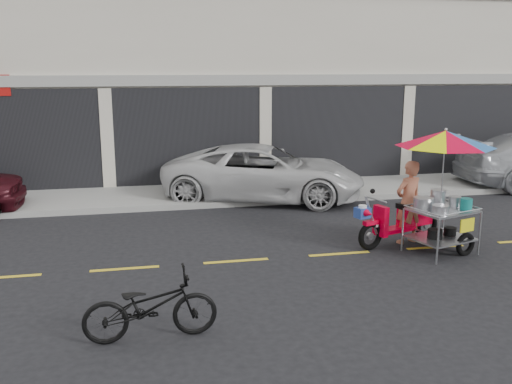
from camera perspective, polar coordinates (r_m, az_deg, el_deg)
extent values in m
plane|color=black|center=(11.05, 8.32, -6.15)|extent=(90.00, 90.00, 0.00)
cube|color=gray|center=(16.12, 1.67, 0.24)|extent=(45.00, 3.00, 0.15)
cube|color=beige|center=(20.64, -1.58, 13.93)|extent=(36.00, 8.00, 8.00)
cube|color=black|center=(16.82, 0.93, 5.52)|extent=(35.28, 0.06, 2.90)
cube|color=gray|center=(16.67, 0.96, 11.15)|extent=(36.00, 0.12, 0.30)
cube|color=gold|center=(11.05, 8.33, -6.13)|extent=(42.00, 0.10, 0.01)
imported|color=beige|center=(15.13, 0.79, 1.96)|extent=(5.76, 4.02, 1.46)
imported|color=black|center=(7.69, -10.52, -11.16)|extent=(1.77, 0.68, 0.92)
torus|color=black|center=(11.32, 11.36, -4.33)|extent=(0.57, 0.27, 0.57)
torus|color=black|center=(12.31, 16.67, -3.24)|extent=(0.57, 0.27, 0.57)
cylinder|color=#9EA0A5|center=(11.32, 11.36, -4.33)|extent=(0.15, 0.10, 0.14)
cylinder|color=#9EA0A5|center=(12.31, 16.67, -3.24)|extent=(0.15, 0.10, 0.14)
cube|color=red|center=(11.24, 11.41, -3.02)|extent=(0.34, 0.21, 0.08)
cylinder|color=#9EA0A5|center=(11.20, 11.45, -2.29)|extent=(0.36, 0.16, 0.80)
cube|color=red|center=(11.40, 12.37, -2.85)|extent=(0.21, 0.36, 0.60)
cube|color=red|center=(11.76, 13.96, -3.62)|extent=(0.84, 0.50, 0.08)
cube|color=red|center=(12.00, 15.59, -2.25)|extent=(0.79, 0.47, 0.40)
cube|color=black|center=(11.87, 15.31, -1.25)|extent=(0.69, 0.42, 0.10)
cylinder|color=#9EA0A5|center=(11.21, 11.98, -0.73)|extent=(0.20, 0.53, 0.04)
sphere|color=black|center=(11.37, 11.58, 0.09)|extent=(0.10, 0.10, 0.10)
cylinder|color=white|center=(11.34, 11.86, -3.28)|extent=(0.15, 0.15, 0.05)
cube|color=navy|center=(11.05, 10.60, -2.04)|extent=(0.31, 0.29, 0.20)
cylinder|color=white|center=(11.02, 10.62, -1.44)|extent=(0.20, 0.20, 0.05)
cone|color=red|center=(10.92, 11.17, -2.13)|extent=(0.24, 0.26, 0.18)
torus|color=black|center=(11.49, 20.20, -4.94)|extent=(0.47, 0.23, 0.46)
cylinder|color=#9EA0A5|center=(10.75, 17.72, -4.80)|extent=(0.04, 0.04, 0.85)
cylinder|color=#9EA0A5|center=(11.35, 14.44, -3.68)|extent=(0.04, 0.04, 0.85)
cylinder|color=#9EA0A5|center=(11.55, 21.46, -3.89)|extent=(0.04, 0.04, 0.85)
cylinder|color=#9EA0A5|center=(12.11, 18.22, -2.89)|extent=(0.04, 0.04, 0.85)
cube|color=#9EA0A5|center=(11.47, 17.94, -4.39)|extent=(1.31, 1.18, 0.03)
cube|color=#9EA0A5|center=(11.32, 18.13, -1.74)|extent=(1.31, 1.18, 0.04)
cylinder|color=#9EA0A5|center=(11.02, 19.84, -1.93)|extent=(1.05, 0.35, 0.02)
cylinder|color=#9EA0A5|center=(11.61, 16.54, -0.98)|extent=(1.05, 0.35, 0.02)
cylinder|color=#9EA0A5|center=(10.92, 16.19, -1.80)|extent=(0.29, 0.86, 0.02)
cylinder|color=#9EA0A5|center=(11.71, 19.98, -1.11)|extent=(0.29, 0.86, 0.02)
cylinder|color=#9EA0A5|center=(11.76, 16.36, -3.86)|extent=(0.26, 0.72, 0.04)
cylinder|color=#9EA0A5|center=(11.63, 16.51, -1.51)|extent=(0.26, 0.72, 0.04)
cube|color=yellow|center=(11.18, 20.37, -3.14)|extent=(0.34, 0.12, 0.25)
cylinder|color=#B7B7BC|center=(11.22, 16.39, -1.13)|extent=(0.46, 0.46, 0.20)
cylinder|color=#B7B7BC|center=(11.50, 17.73, -0.61)|extent=(0.36, 0.36, 0.30)
cylinder|color=#B7B7BC|center=(11.61, 19.26, -0.94)|extent=(0.29, 0.29, 0.17)
cylinder|color=#B7B7BC|center=(11.01, 17.95, -1.68)|extent=(0.38, 0.38, 0.13)
cylinder|color=#12716E|center=(11.39, 20.28, -1.14)|extent=(0.27, 0.27, 0.22)
cylinder|color=black|center=(11.33, 17.46, -4.00)|extent=(0.35, 0.35, 0.18)
cylinder|color=black|center=(11.62, 18.82, -3.74)|extent=(0.30, 0.30, 0.16)
cylinder|color=#9EA0A5|center=(11.27, 18.19, 2.08)|extent=(0.03, 0.03, 1.49)
sphere|color=#9EA0A5|center=(11.17, 18.46, 5.95)|extent=(0.06, 0.06, 0.06)
imported|color=#B16447|center=(11.79, 14.98, -0.99)|extent=(0.71, 0.57, 1.69)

